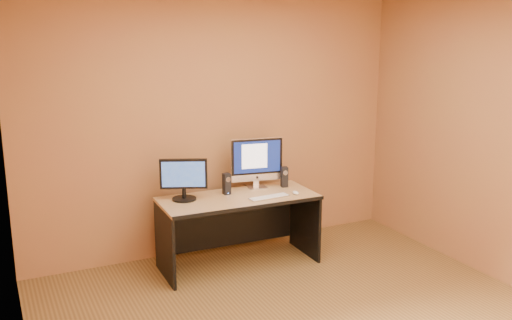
% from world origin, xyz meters
% --- Properties ---
extents(walls, '(4.00, 4.00, 2.60)m').
position_xyz_m(walls, '(0.00, 0.00, 1.30)').
color(walls, '#90583A').
rests_on(walls, ground).
extents(desk, '(1.51, 0.69, 0.69)m').
position_xyz_m(desk, '(-0.01, 1.46, 0.35)').
color(desk, tan).
rests_on(desk, ground).
extents(imac, '(0.56, 0.28, 0.51)m').
position_xyz_m(imac, '(0.29, 1.67, 0.95)').
color(imac, silver).
rests_on(imac, desk).
extents(second_monitor, '(0.50, 0.38, 0.39)m').
position_xyz_m(second_monitor, '(-0.51, 1.59, 0.89)').
color(second_monitor, black).
rests_on(second_monitor, desk).
extents(speaker_left, '(0.07, 0.07, 0.21)m').
position_xyz_m(speaker_left, '(-0.07, 1.59, 0.80)').
color(speaker_left, black).
rests_on(speaker_left, desk).
extents(speaker_right, '(0.08, 0.08, 0.21)m').
position_xyz_m(speaker_right, '(0.55, 1.58, 0.80)').
color(speaker_right, black).
rests_on(speaker_right, desk).
extents(keyboard, '(0.41, 0.14, 0.02)m').
position_xyz_m(keyboard, '(0.24, 1.30, 0.70)').
color(keyboard, silver).
rests_on(keyboard, desk).
extents(mouse, '(0.07, 0.10, 0.03)m').
position_xyz_m(mouse, '(0.52, 1.30, 0.71)').
color(mouse, white).
rests_on(mouse, desk).
extents(cable_a, '(0.08, 0.20, 0.01)m').
position_xyz_m(cable_a, '(0.24, 1.72, 0.70)').
color(cable_a, black).
rests_on(cable_a, desk).
extents(cable_b, '(0.10, 0.14, 0.01)m').
position_xyz_m(cable_b, '(0.25, 1.75, 0.70)').
color(cable_b, black).
rests_on(cable_b, desk).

